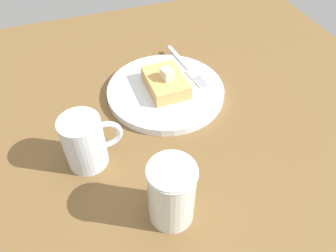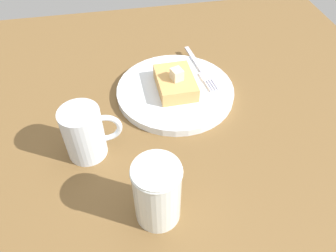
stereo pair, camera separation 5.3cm
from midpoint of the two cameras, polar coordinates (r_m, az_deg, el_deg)
name	(u,v)px [view 1 (the left image)]	position (r cm, az deg, el deg)	size (l,w,h in cm)	color
table_surface	(178,131)	(60.65, -0.72, -0.97)	(94.33, 94.33, 2.69)	brown
plate	(166,91)	(65.64, -2.76, 6.08)	(23.23, 23.23, 1.51)	silver
toast_slice_center	(166,83)	(64.35, -2.82, 7.46)	(7.04, 9.87, 2.79)	tan
butter_pat_primary	(167,74)	(62.40, -2.64, 8.94)	(2.18, 1.96, 2.18)	beige
fork	(188,68)	(70.19, 1.26, 10.02)	(3.41, 16.05, 0.36)	silver
syrup_jar	(172,195)	(45.01, -2.85, -12.16)	(6.69, 6.69, 10.65)	#56290D
coffee_mug	(85,142)	(53.18, -17.02, -2.81)	(9.48, 6.48, 9.30)	silver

